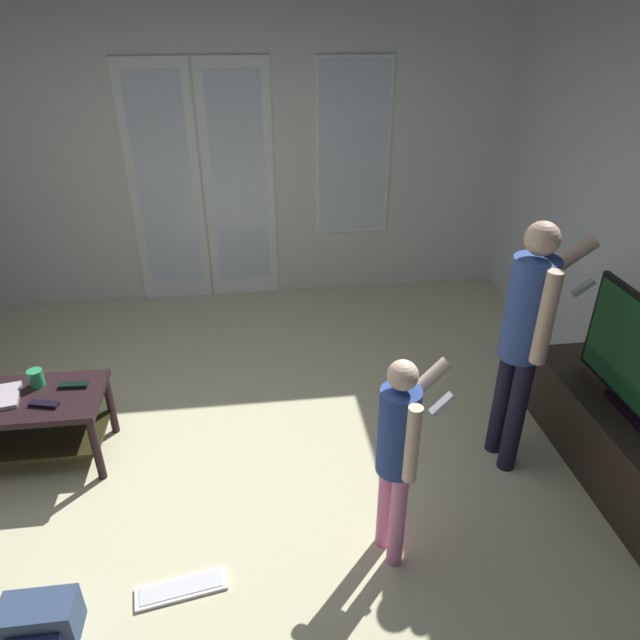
{
  "coord_description": "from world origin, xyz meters",
  "views": [
    {
      "loc": [
        0.36,
        -2.5,
        2.52
      ],
      "look_at": [
        0.69,
        0.15,
        1.04
      ],
      "focal_mm": 32.19,
      "sensor_mm": 36.0,
      "label": 1
    }
  ],
  "objects_px": {
    "loose_keyboard": "(181,588)",
    "cup_near_edge": "(36,378)",
    "person_child": "(399,446)",
    "dvd_remote_slim": "(44,404)",
    "tv_stand": "(618,444)",
    "backpack": "(40,622)",
    "coffee_table": "(26,415)",
    "tv_remote_black": "(73,385)",
    "person_adult": "(527,329)"
  },
  "relations": [
    {
      "from": "loose_keyboard",
      "to": "cup_near_edge",
      "type": "distance_m",
      "value": 1.57
    },
    {
      "from": "person_child",
      "to": "dvd_remote_slim",
      "type": "height_order",
      "value": "person_child"
    },
    {
      "from": "person_child",
      "to": "dvd_remote_slim",
      "type": "distance_m",
      "value": 2.07
    },
    {
      "from": "tv_stand",
      "to": "cup_near_edge",
      "type": "xyz_separation_m",
      "value": [
        -3.44,
        0.68,
        0.3
      ]
    },
    {
      "from": "backpack",
      "to": "loose_keyboard",
      "type": "bearing_deg",
      "value": 14.79
    },
    {
      "from": "coffee_table",
      "to": "tv_remote_black",
      "type": "xyz_separation_m",
      "value": [
        0.29,
        0.07,
        0.14
      ]
    },
    {
      "from": "person_adult",
      "to": "tv_remote_black",
      "type": "relative_size",
      "value": 9.17
    },
    {
      "from": "person_adult",
      "to": "dvd_remote_slim",
      "type": "distance_m",
      "value": 2.78
    },
    {
      "from": "coffee_table",
      "to": "person_child",
      "type": "xyz_separation_m",
      "value": [
        2.04,
        -0.95,
        0.37
      ]
    },
    {
      "from": "cup_near_edge",
      "to": "tv_remote_black",
      "type": "bearing_deg",
      "value": -11.17
    },
    {
      "from": "backpack",
      "to": "dvd_remote_slim",
      "type": "bearing_deg",
      "value": 100.53
    },
    {
      "from": "cup_near_edge",
      "to": "dvd_remote_slim",
      "type": "relative_size",
      "value": 0.63
    },
    {
      "from": "cup_near_edge",
      "to": "tv_remote_black",
      "type": "relative_size",
      "value": 0.63
    },
    {
      "from": "tv_stand",
      "to": "person_adult",
      "type": "relative_size",
      "value": 0.98
    },
    {
      "from": "tv_stand",
      "to": "backpack",
      "type": "distance_m",
      "value": 3.2
    },
    {
      "from": "coffee_table",
      "to": "tv_remote_black",
      "type": "bearing_deg",
      "value": 14.56
    },
    {
      "from": "tv_stand",
      "to": "cup_near_edge",
      "type": "distance_m",
      "value": 3.52
    },
    {
      "from": "loose_keyboard",
      "to": "cup_near_edge",
      "type": "bearing_deg",
      "value": 127.58
    },
    {
      "from": "person_child",
      "to": "dvd_remote_slim",
      "type": "xyz_separation_m",
      "value": [
        -1.87,
        0.86,
        -0.22
      ]
    },
    {
      "from": "tv_stand",
      "to": "tv_remote_black",
      "type": "xyz_separation_m",
      "value": [
        -3.21,
        0.64,
        0.26
      ]
    },
    {
      "from": "loose_keyboard",
      "to": "backpack",
      "type": "bearing_deg",
      "value": -165.21
    },
    {
      "from": "tv_stand",
      "to": "dvd_remote_slim",
      "type": "height_order",
      "value": "dvd_remote_slim"
    },
    {
      "from": "dvd_remote_slim",
      "to": "person_child",
      "type": "bearing_deg",
      "value": -9.56
    },
    {
      "from": "coffee_table",
      "to": "loose_keyboard",
      "type": "height_order",
      "value": "coffee_table"
    },
    {
      "from": "tv_stand",
      "to": "tv_remote_black",
      "type": "height_order",
      "value": "tv_remote_black"
    },
    {
      "from": "person_child",
      "to": "loose_keyboard",
      "type": "bearing_deg",
      "value": -174.67
    },
    {
      "from": "tv_remote_black",
      "to": "dvd_remote_slim",
      "type": "distance_m",
      "value": 0.21
    },
    {
      "from": "loose_keyboard",
      "to": "tv_stand",
      "type": "bearing_deg",
      "value": 10.96
    },
    {
      "from": "backpack",
      "to": "loose_keyboard",
      "type": "relative_size",
      "value": 0.72
    },
    {
      "from": "person_adult",
      "to": "person_child",
      "type": "relative_size",
      "value": 1.32
    },
    {
      "from": "loose_keyboard",
      "to": "tv_remote_black",
      "type": "bearing_deg",
      "value": 121.13
    },
    {
      "from": "coffee_table",
      "to": "person_adult",
      "type": "relative_size",
      "value": 0.6
    },
    {
      "from": "tv_stand",
      "to": "dvd_remote_slim",
      "type": "distance_m",
      "value": 3.38
    },
    {
      "from": "person_child",
      "to": "cup_near_edge",
      "type": "distance_m",
      "value": 2.25
    },
    {
      "from": "cup_near_edge",
      "to": "tv_remote_black",
      "type": "distance_m",
      "value": 0.23
    },
    {
      "from": "tv_stand",
      "to": "cup_near_edge",
      "type": "relative_size",
      "value": 14.37
    },
    {
      "from": "person_adult",
      "to": "cup_near_edge",
      "type": "distance_m",
      "value": 2.9
    },
    {
      "from": "cup_near_edge",
      "to": "dvd_remote_slim",
      "type": "xyz_separation_m",
      "value": [
        0.1,
        -0.22,
        -0.04
      ]
    },
    {
      "from": "tv_stand",
      "to": "coffee_table",
      "type": "bearing_deg",
      "value": 170.85
    },
    {
      "from": "person_child",
      "to": "tv_remote_black",
      "type": "distance_m",
      "value": 2.04
    },
    {
      "from": "coffee_table",
      "to": "dvd_remote_slim",
      "type": "relative_size",
      "value": 5.52
    },
    {
      "from": "loose_keyboard",
      "to": "tv_remote_black",
      "type": "distance_m",
      "value": 1.4
    },
    {
      "from": "dvd_remote_slim",
      "to": "coffee_table",
      "type": "bearing_deg",
      "value": 164.24
    },
    {
      "from": "person_adult",
      "to": "tv_remote_black",
      "type": "height_order",
      "value": "person_adult"
    },
    {
      "from": "coffee_table",
      "to": "backpack",
      "type": "xyz_separation_m",
      "value": [
        0.37,
        -1.21,
        -0.24
      ]
    },
    {
      "from": "coffee_table",
      "to": "person_child",
      "type": "bearing_deg",
      "value": -25.11
    },
    {
      "from": "person_adult",
      "to": "backpack",
      "type": "bearing_deg",
      "value": -161.12
    },
    {
      "from": "coffee_table",
      "to": "tv_remote_black",
      "type": "relative_size",
      "value": 5.52
    },
    {
      "from": "loose_keyboard",
      "to": "tv_remote_black",
      "type": "height_order",
      "value": "tv_remote_black"
    },
    {
      "from": "backpack",
      "to": "dvd_remote_slim",
      "type": "height_order",
      "value": "dvd_remote_slim"
    }
  ]
}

